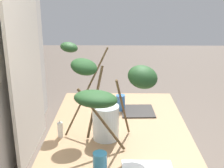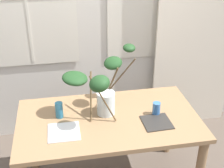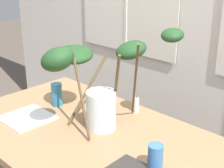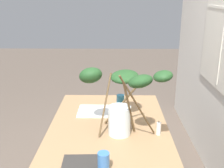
# 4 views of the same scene
# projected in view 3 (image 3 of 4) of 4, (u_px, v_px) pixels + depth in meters

# --- Properties ---
(dining_table) EXTENTS (1.52, 0.86, 0.76)m
(dining_table) POSITION_uv_depth(u_px,v_px,m) (92.00, 153.00, 1.73)
(dining_table) COLOR #93704C
(dining_table) RESTS_ON ground
(vase_with_branches) EXTENTS (0.69, 0.62, 0.54)m
(vase_with_branches) POSITION_uv_depth(u_px,v_px,m) (95.00, 78.00, 1.68)
(vase_with_branches) COLOR silver
(vase_with_branches) RESTS_ON dining_table
(drinking_glass_blue_left) EXTENTS (0.06, 0.06, 0.14)m
(drinking_glass_blue_left) POSITION_uv_depth(u_px,v_px,m) (57.00, 94.00, 1.99)
(drinking_glass_blue_left) COLOR teal
(drinking_glass_blue_left) RESTS_ON dining_table
(drinking_glass_blue_right) EXTENTS (0.07, 0.07, 0.11)m
(drinking_glass_blue_right) POSITION_uv_depth(u_px,v_px,m) (155.00, 157.00, 1.39)
(drinking_glass_blue_right) COLOR #386BAD
(drinking_glass_blue_right) RESTS_ON dining_table
(plate_square_left) EXTENTS (0.25, 0.25, 0.01)m
(plate_square_left) POSITION_uv_depth(u_px,v_px,m) (27.00, 118.00, 1.84)
(plate_square_left) COLOR white
(plate_square_left) RESTS_ON dining_table
(pillar_candle) EXTENTS (0.03, 0.03, 0.10)m
(pillar_candle) POSITION_uv_depth(u_px,v_px,m) (137.00, 105.00, 1.90)
(pillar_candle) COLOR silver
(pillar_candle) RESTS_ON dining_table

